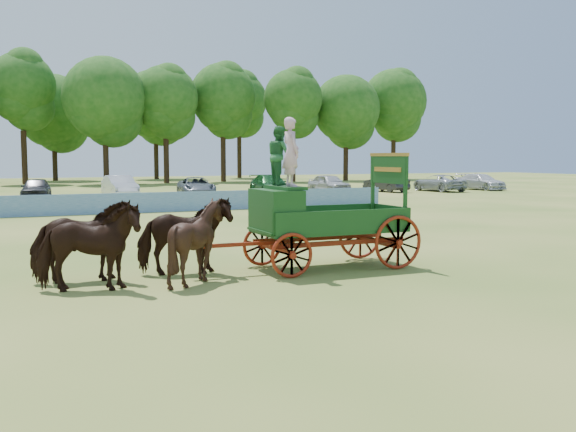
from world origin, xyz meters
The scene contains 9 objects.
ground centered at (0.00, 0.00, 0.00)m, with size 160.00×160.00×0.00m, color #A89E4B.
horse_lead_left centered at (-7.29, -1.22, 0.96)m, with size 1.03×2.26×1.91m, color black.
horse_lead_right centered at (-7.29, -0.12, 0.96)m, with size 1.03×2.26×1.91m, color black.
horse_wheel_left centered at (-4.89, -1.22, 0.96)m, with size 1.55×1.74×1.92m, color black.
horse_wheel_right centered at (-4.89, -0.12, 0.96)m, with size 1.03×2.26×1.91m, color black.
farm_dray centered at (-1.93, -0.65, 1.65)m, with size 5.99×2.00×3.84m.
sponsor_banner centered at (-1.00, 18.00, 0.53)m, with size 26.00×0.08×1.05m, color #1B5593.
parked_cars centered at (2.75, 29.92, 0.73)m, with size 57.86×6.96×1.59m.
treeline centered at (-6.49, 61.05, 9.40)m, with size 89.73×23.59×15.76m.
Camera 1 is at (-8.92, -15.36, 2.88)m, focal length 40.00 mm.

